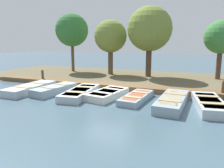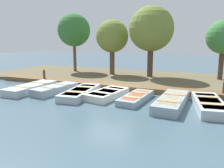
{
  "view_description": "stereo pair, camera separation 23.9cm",
  "coord_description": "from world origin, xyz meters",
  "px_view_note": "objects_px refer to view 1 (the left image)",
  "views": [
    {
      "loc": [
        11.14,
        4.69,
        2.94
      ],
      "look_at": [
        0.39,
        0.4,
        0.65
      ],
      "focal_mm": 35.0,
      "sensor_mm": 36.0,
      "label": 1
    },
    {
      "loc": [
        11.05,
        4.91,
        2.94
      ],
      "look_at": [
        0.39,
        0.4,
        0.65
      ],
      "focal_mm": 35.0,
      "sensor_mm": 36.0,
      "label": 2
    }
  ],
  "objects_px": {
    "rowboat_1": "(55,89)",
    "park_tree_center": "(150,29)",
    "rowboat_2": "(80,93)",
    "rowboat_4": "(136,97)",
    "mooring_post_far": "(223,89)",
    "rowboat_6": "(209,104)",
    "rowboat_0": "(30,88)",
    "park_tree_far_left": "(72,30)",
    "rowboat_3": "(107,94)",
    "park_tree_left": "(110,37)",
    "mooring_post_near": "(43,76)",
    "rowboat_5": "(172,101)",
    "park_tree_right": "(221,38)"
  },
  "relations": [
    {
      "from": "rowboat_3",
      "to": "park_tree_left",
      "type": "distance_m",
      "value": 7.57
    },
    {
      "from": "mooring_post_near",
      "to": "park_tree_left",
      "type": "height_order",
      "value": "park_tree_left"
    },
    {
      "from": "mooring_post_far",
      "to": "rowboat_6",
      "type": "bearing_deg",
      "value": -18.04
    },
    {
      "from": "rowboat_3",
      "to": "mooring_post_near",
      "type": "xyz_separation_m",
      "value": [
        -2.13,
        -5.9,
        0.28
      ]
    },
    {
      "from": "park_tree_left",
      "to": "park_tree_center",
      "type": "relative_size",
      "value": 0.84
    },
    {
      "from": "mooring_post_far",
      "to": "park_tree_right",
      "type": "height_order",
      "value": "park_tree_right"
    },
    {
      "from": "rowboat_0",
      "to": "rowboat_5",
      "type": "relative_size",
      "value": 0.95
    },
    {
      "from": "rowboat_6",
      "to": "park_tree_center",
      "type": "distance_m",
      "value": 8.53
    },
    {
      "from": "rowboat_6",
      "to": "park_tree_left",
      "type": "bearing_deg",
      "value": -140.89
    },
    {
      "from": "rowboat_0",
      "to": "rowboat_1",
      "type": "distance_m",
      "value": 1.55
    },
    {
      "from": "rowboat_1",
      "to": "rowboat_2",
      "type": "bearing_deg",
      "value": 95.94
    },
    {
      "from": "rowboat_4",
      "to": "park_tree_far_left",
      "type": "height_order",
      "value": "park_tree_far_left"
    },
    {
      "from": "rowboat_0",
      "to": "mooring_post_near",
      "type": "bearing_deg",
      "value": -155.11
    },
    {
      "from": "rowboat_3",
      "to": "park_tree_center",
      "type": "height_order",
      "value": "park_tree_center"
    },
    {
      "from": "rowboat_0",
      "to": "park_tree_center",
      "type": "relative_size",
      "value": 0.62
    },
    {
      "from": "rowboat_0",
      "to": "rowboat_3",
      "type": "height_order",
      "value": "rowboat_0"
    },
    {
      "from": "rowboat_5",
      "to": "park_tree_right",
      "type": "xyz_separation_m",
      "value": [
        -7.36,
        2.34,
        2.95
      ]
    },
    {
      "from": "rowboat_1",
      "to": "park_tree_far_left",
      "type": "height_order",
      "value": "park_tree_far_left"
    },
    {
      "from": "mooring_post_near",
      "to": "park_tree_center",
      "type": "height_order",
      "value": "park_tree_center"
    },
    {
      "from": "rowboat_5",
      "to": "park_tree_left",
      "type": "xyz_separation_m",
      "value": [
        -6.72,
        -5.8,
        3.05
      ]
    },
    {
      "from": "rowboat_4",
      "to": "park_tree_right",
      "type": "distance_m",
      "value": 8.76
    },
    {
      "from": "park_tree_far_left",
      "to": "rowboat_2",
      "type": "bearing_deg",
      "value": 34.1
    },
    {
      "from": "rowboat_3",
      "to": "park_tree_right",
      "type": "height_order",
      "value": "park_tree_right"
    },
    {
      "from": "rowboat_0",
      "to": "park_tree_left",
      "type": "height_order",
      "value": "park_tree_left"
    },
    {
      "from": "rowboat_0",
      "to": "rowboat_1",
      "type": "bearing_deg",
      "value": 100.6
    },
    {
      "from": "rowboat_0",
      "to": "rowboat_3",
      "type": "bearing_deg",
      "value": 95.72
    },
    {
      "from": "rowboat_0",
      "to": "rowboat_6",
      "type": "bearing_deg",
      "value": 92.45
    },
    {
      "from": "rowboat_2",
      "to": "rowboat_4",
      "type": "relative_size",
      "value": 1.21
    },
    {
      "from": "mooring_post_far",
      "to": "rowboat_2",
      "type": "bearing_deg",
      "value": -71.49
    },
    {
      "from": "rowboat_5",
      "to": "rowboat_6",
      "type": "bearing_deg",
      "value": 99.24
    },
    {
      "from": "rowboat_0",
      "to": "mooring_post_near",
      "type": "height_order",
      "value": "mooring_post_near"
    },
    {
      "from": "mooring_post_near",
      "to": "park_tree_center",
      "type": "xyz_separation_m",
      "value": [
        -4.31,
        6.64,
        3.33
      ]
    },
    {
      "from": "rowboat_4",
      "to": "park_tree_center",
      "type": "bearing_deg",
      "value": -168.0
    },
    {
      "from": "mooring_post_near",
      "to": "mooring_post_far",
      "type": "relative_size",
      "value": 1.0
    },
    {
      "from": "rowboat_2",
      "to": "mooring_post_near",
      "type": "relative_size",
      "value": 3.73
    },
    {
      "from": "rowboat_0",
      "to": "park_tree_left",
      "type": "relative_size",
      "value": 0.73
    },
    {
      "from": "mooring_post_far",
      "to": "park_tree_left",
      "type": "bearing_deg",
      "value": -118.22
    },
    {
      "from": "park_tree_center",
      "to": "rowboat_2",
      "type": "bearing_deg",
      "value": -18.43
    },
    {
      "from": "rowboat_2",
      "to": "rowboat_5",
      "type": "relative_size",
      "value": 0.98
    },
    {
      "from": "rowboat_2",
      "to": "park_tree_far_left",
      "type": "xyz_separation_m",
      "value": [
        -7.15,
        -4.84,
        3.67
      ]
    },
    {
      "from": "rowboat_1",
      "to": "park_tree_center",
      "type": "bearing_deg",
      "value": 157.8
    },
    {
      "from": "mooring_post_far",
      "to": "park_tree_far_left",
      "type": "xyz_separation_m",
      "value": [
        -4.77,
        -11.96,
        3.39
      ]
    },
    {
      "from": "park_tree_far_left",
      "to": "mooring_post_far",
      "type": "bearing_deg",
      "value": 68.27
    },
    {
      "from": "park_tree_right",
      "to": "rowboat_6",
      "type": "bearing_deg",
      "value": -6.23
    },
    {
      "from": "park_tree_right",
      "to": "mooring_post_near",
      "type": "bearing_deg",
      "value": -66.76
    },
    {
      "from": "park_tree_far_left",
      "to": "rowboat_6",
      "type": "bearing_deg",
      "value": 58.18
    },
    {
      "from": "rowboat_6",
      "to": "park_tree_far_left",
      "type": "distance_m",
      "value": 13.73
    },
    {
      "from": "rowboat_2",
      "to": "rowboat_4",
      "type": "distance_m",
      "value": 3.08
    },
    {
      "from": "rowboat_5",
      "to": "mooring_post_near",
      "type": "bearing_deg",
      "value": -101.48
    },
    {
      "from": "rowboat_3",
      "to": "mooring_post_far",
      "type": "xyz_separation_m",
      "value": [
        -2.13,
        5.63,
        0.28
      ]
    }
  ]
}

